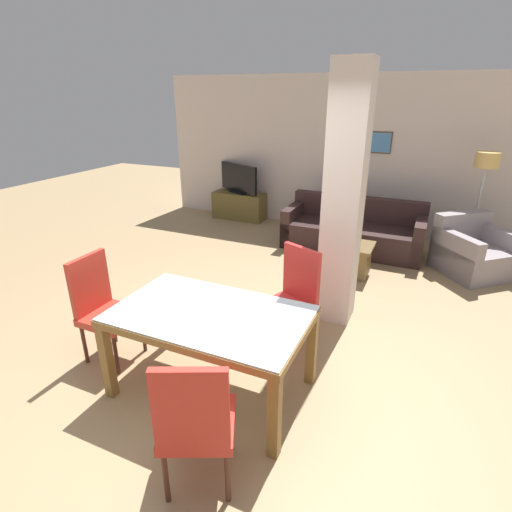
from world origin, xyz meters
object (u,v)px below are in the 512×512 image
(dining_chair_far_right, at_px, (292,295))
(dining_chair_head_left, at_px, (103,305))
(armchair, at_px, (473,254))
(bottle, at_px, (346,235))
(dining_table, at_px, (211,329))
(sofa, at_px, (353,232))
(tv_stand, at_px, (239,206))
(floor_lamp, at_px, (485,170))
(coffee_table, at_px, (347,258))
(dining_chair_near_right, at_px, (196,420))
(tv_screen, at_px, (239,179))

(dining_chair_far_right, distance_m, dining_chair_head_left, 1.80)
(armchair, height_order, bottle, armchair)
(dining_table, height_order, sofa, sofa)
(tv_stand, bearing_deg, floor_lamp, -4.55)
(coffee_table, xyz_separation_m, floor_lamp, (1.60, 1.41, 1.12))
(sofa, bearing_deg, dining_chair_near_right, 89.98)
(dining_chair_head_left, distance_m, tv_screen, 4.70)
(dining_chair_near_right, xyz_separation_m, dining_chair_far_right, (-0.00, 1.76, 0.00))
(armchair, bearing_deg, dining_chair_head_left, 6.48)
(dining_table, distance_m, dining_chair_near_right, 0.94)
(sofa, bearing_deg, dining_chair_far_right, 89.93)
(dining_table, xyz_separation_m, tv_screen, (-2.05, 4.61, 0.21))
(dining_chair_near_right, height_order, dining_chair_head_left, same)
(dining_chair_far_right, height_order, armchair, dining_chair_far_right)
(bottle, distance_m, tv_screen, 3.00)
(armchair, bearing_deg, coffee_table, -16.17)
(tv_screen, bearing_deg, dining_chair_head_left, 124.68)
(bottle, bearing_deg, tv_stand, 146.99)
(sofa, xyz_separation_m, armchair, (1.74, -0.25, 0.00))
(dining_chair_far_right, height_order, bottle, dining_chair_far_right)
(tv_stand, bearing_deg, dining_chair_far_right, -56.66)
(dining_table, xyz_separation_m, armchair, (2.14, 3.63, -0.32))
(dining_chair_head_left, bearing_deg, floor_lamp, 142.42)
(tv_stand, bearing_deg, dining_table, -66.05)
(dining_chair_head_left, xyz_separation_m, sofa, (1.56, 3.88, -0.27))
(coffee_table, height_order, bottle, bottle)
(tv_screen, bearing_deg, dining_table, 137.82)
(coffee_table, distance_m, floor_lamp, 2.41)
(dining_chair_head_left, distance_m, bottle, 3.40)
(dining_chair_near_right, bearing_deg, armchair, 43.98)
(dining_table, relative_size, floor_lamp, 0.99)
(dining_table, xyz_separation_m, dining_chair_far_right, (0.39, 0.90, -0.05))
(tv_screen, bearing_deg, dining_chair_near_right, 137.94)
(armchair, bearing_deg, dining_chair_far_right, 16.13)
(dining_table, xyz_separation_m, bottle, (0.46, 2.98, -0.07))
(dining_table, distance_m, armchair, 4.22)
(dining_table, xyz_separation_m, dining_chair_head_left, (-1.17, 0.00, -0.05))
(sofa, bearing_deg, floor_lamp, -166.97)
(coffee_table, bearing_deg, tv_stand, 145.94)
(dining_table, height_order, coffee_table, dining_table)
(dining_chair_far_right, relative_size, bottle, 4.46)
(sofa, xyz_separation_m, tv_screen, (-2.44, 0.73, 0.53))
(coffee_table, xyz_separation_m, tv_stand, (-2.57, 1.74, 0.04))
(dining_chair_near_right, distance_m, tv_stand, 5.99)
(armchair, bearing_deg, dining_chair_near_right, 27.54)
(bottle, bearing_deg, sofa, 94.33)
(dining_chair_head_left, bearing_deg, bottle, 151.35)
(dining_chair_head_left, distance_m, sofa, 4.19)
(dining_chair_far_right, height_order, coffee_table, dining_chair_far_right)
(dining_chair_head_left, relative_size, bottle, 4.46)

